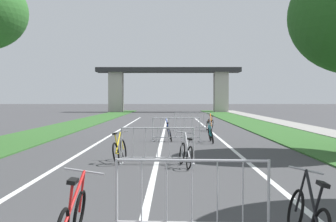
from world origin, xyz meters
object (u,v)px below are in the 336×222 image
Objects in this scene: bicycle_yellow_5 at (120,150)px; crowd_barrier_fourth at (192,122)px; bicycle_silver_4 at (186,154)px; bicycle_teal_6 at (211,134)px; crowd_barrier_nearest at (192,198)px; crowd_barrier_second at (157,146)px; bicycle_red_1 at (71,219)px; bicycle_blue_3 at (169,132)px; crowd_barrier_third at (176,130)px; bicycle_black_2 at (307,218)px; bicycle_orange_0 at (210,124)px.

crowd_barrier_fourth is at bearing 83.94° from bicycle_yellow_5.
bicycle_silver_4 reaches higher than bicycle_teal_6.
crowd_barrier_nearest is 1.01× the size of crowd_barrier_second.
bicycle_red_1 is 14.13m from bicycle_blue_3.
crowd_barrier_third is at bearing 81.57° from bicycle_silver_4.
crowd_barrier_nearest reaches higher than bicycle_red_1.
bicycle_teal_6 is (1.77, -0.79, -0.03)m from bicycle_blue_3.
bicycle_silver_4 is 0.97× the size of bicycle_yellow_5.
crowd_barrier_third is (0.61, 6.62, 0.00)m from crowd_barrier_second.
crowd_barrier_nearest is 6.66m from crowd_barrier_second.
crowd_barrier_third is 1.34× the size of bicycle_silver_4.
bicycle_yellow_5 is 6.69m from bicycle_teal_6.
crowd_barrier_fourth is 7.01m from bicycle_teal_6.
bicycle_silver_4 is at bearing -18.26° from bicycle_yellow_5.
bicycle_black_2 is (2.97, 0.01, 0.01)m from bicycle_red_1.
bicycle_orange_0 is at bearing 63.95° from bicycle_blue_3.
bicycle_silver_4 is at bearing 88.90° from crowd_barrier_nearest.
bicycle_orange_0 is at bearing 80.22° from bicycle_red_1.
bicycle_yellow_5 is (-1.12, 0.37, -0.16)m from crowd_barrier_second.
crowd_barrier_nearest is at bearing -92.64° from crowd_barrier_fourth.
bicycle_red_1 is 2.97m from bicycle_black_2.
bicycle_red_1 is 0.96× the size of bicycle_blue_3.
bicycle_orange_0 reaches higher than bicycle_yellow_5.
bicycle_teal_6 is at bearing 91.17° from bicycle_black_2.
bicycle_orange_0 is 19.85m from bicycle_black_2.
crowd_barrier_nearest reaches higher than bicycle_orange_0.
bicycle_blue_3 is (-2.30, -5.78, -0.01)m from bicycle_orange_0.
bicycle_silver_4 is at bearing -103.68° from bicycle_orange_0.
crowd_barrier_third is 1.29× the size of bicycle_yellow_5.
crowd_barrier_second is at bearing -96.85° from crowd_barrier_fourth.
crowd_barrier_fourth is (0.92, 19.87, 0.00)m from crowd_barrier_nearest.
bicycle_orange_0 is at bearing -95.54° from bicycle_teal_6.
bicycle_blue_3 is 7.55m from bicycle_silver_4.
crowd_barrier_third is at bearing 90.30° from crowd_barrier_nearest.
crowd_barrier_nearest is at bearing -101.03° from bicycle_silver_4.
crowd_barrier_fourth reaches higher than bicycle_red_1.
bicycle_red_1 is (-2.45, -20.29, -0.16)m from crowd_barrier_fourth.
bicycle_red_1 reaches higher than bicycle_yellow_5.
bicycle_red_1 reaches higher than bicycle_teal_6.
crowd_barrier_fourth is at bearing 83.15° from crowd_barrier_second.
bicycle_silver_4 is (-1.32, 6.54, 0.00)m from bicycle_black_2.
bicycle_blue_3 is (-0.31, 0.42, -0.14)m from crowd_barrier_third.
bicycle_orange_0 is at bearing 72.36° from bicycle_silver_4.
bicycle_silver_4 is (-0.80, -13.74, -0.16)m from crowd_barrier_fourth.
crowd_barrier_fourth is 13.16m from bicycle_yellow_5.
crowd_barrier_second and crowd_barrier_fourth have the same top height.
crowd_barrier_fourth is 1.34× the size of bicycle_silver_4.
bicycle_yellow_5 is 0.99× the size of bicycle_teal_6.
bicycle_yellow_5 is at bearing -101.90° from crowd_barrier_fourth.
bicycle_yellow_5 is (-1.80, 6.99, -0.16)m from crowd_barrier_nearest.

